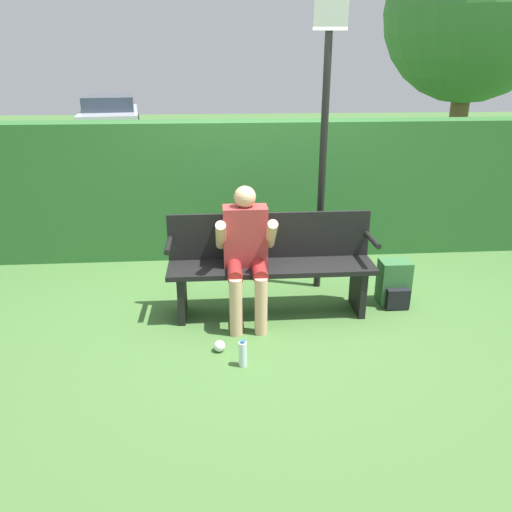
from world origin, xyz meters
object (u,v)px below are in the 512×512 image
(park_bench, at_px, (271,262))
(tree, at_px, (473,13))
(backpack, at_px, (394,284))
(water_bottle, at_px, (243,354))
(signpost, at_px, (324,132))
(parked_car, at_px, (110,118))
(person_seated, at_px, (246,248))

(park_bench, bearing_deg, tree, 49.94)
(park_bench, relative_size, backpack, 4.30)
(backpack, xyz_separation_m, water_bottle, (-1.52, -0.97, -0.10))
(water_bottle, height_order, tree, tree)
(signpost, height_order, tree, tree)
(parked_car, height_order, tree, tree)
(tree, bearing_deg, signpost, -128.99)
(parked_car, bearing_deg, water_bottle, -173.83)
(park_bench, xyz_separation_m, water_bottle, (-0.31, -0.93, -0.39))
(park_bench, relative_size, signpost, 0.66)
(park_bench, xyz_separation_m, tree, (3.78, 4.50, 2.48))
(signpost, distance_m, tree, 5.32)
(water_bottle, distance_m, parked_car, 13.50)
(park_bench, xyz_separation_m, parked_car, (-3.75, 12.11, 0.13))
(signpost, height_order, parked_car, signpost)
(water_bottle, xyz_separation_m, tree, (4.10, 5.43, 2.87))
(water_bottle, xyz_separation_m, signpost, (0.86, 1.43, 1.49))
(signpost, bearing_deg, water_bottle, -121.03)
(signpost, bearing_deg, park_bench, -137.41)
(backpack, distance_m, tree, 5.84)
(person_seated, xyz_separation_m, parked_car, (-3.52, 12.24, -0.06))
(tree, bearing_deg, parked_car, 134.72)
(person_seated, xyz_separation_m, backpack, (1.45, 0.17, -0.47))
(backpack, xyz_separation_m, parked_car, (-4.96, 12.07, 0.41))
(parked_car, xyz_separation_m, tree, (7.54, -7.61, 2.35))
(signpost, distance_m, parked_car, 12.42)
(signpost, bearing_deg, person_seated, -141.24)
(person_seated, relative_size, water_bottle, 5.42)
(water_bottle, height_order, parked_car, parked_car)
(park_bench, height_order, parked_car, parked_car)
(parked_car, bearing_deg, tree, -143.89)
(park_bench, relative_size, parked_car, 0.41)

